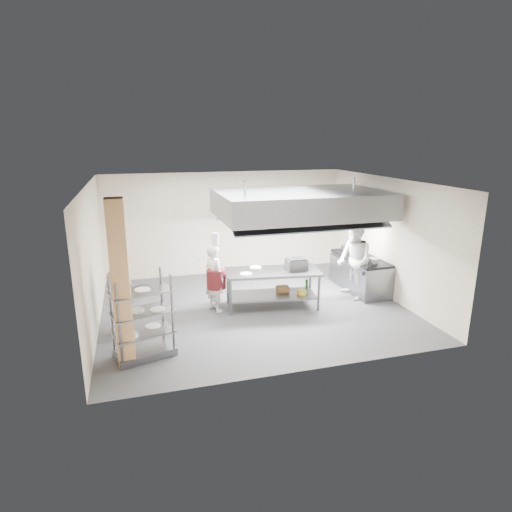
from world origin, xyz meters
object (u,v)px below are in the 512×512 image
object	(u,v)px
chef_plating	(119,292)
chef_line	(354,261)
chef_head	(214,278)
griddle	(296,264)
pass_rack	(142,317)
island	(272,289)
cooking_range	(360,274)
stockpot	(362,254)

from	to	relation	value
chef_plating	chef_line	bearing A→B (deg)	67.23
chef_head	griddle	distance (m)	1.98
pass_rack	chef_plating	world-z (taller)	chef_plating
chef_line	island	bearing A→B (deg)	-88.39
pass_rack	chef_head	world-z (taller)	chef_head
pass_rack	chef_plating	bearing A→B (deg)	94.03
pass_rack	cooking_range	distance (m)	6.09
pass_rack	chef_line	distance (m)	5.46
chef_head	griddle	bearing A→B (deg)	-120.66
chef_line	chef_plating	distance (m)	5.63
pass_rack	griddle	size ratio (longest dim) A/B	3.33
pass_rack	chef_line	world-z (taller)	chef_line
cooking_range	stockpot	size ratio (longest dim) A/B	7.79
stockpot	chef_line	bearing A→B (deg)	-134.95
cooking_range	chef_head	distance (m)	4.03
cooking_range	griddle	world-z (taller)	griddle
griddle	stockpot	world-z (taller)	griddle
chef_head	chef_plating	xyz separation A→B (m)	(-2.09, -0.72, 0.12)
chef_line	chef_plating	xyz separation A→B (m)	(-5.60, -0.58, -0.06)
chef_plating	stockpot	size ratio (longest dim) A/B	7.13
chef_plating	stockpot	bearing A→B (deg)	71.20
pass_rack	stockpot	xyz separation A→B (m)	(5.67, 2.15, 0.19)
cooking_range	griddle	bearing A→B (deg)	-165.10
chef_head	chef_plating	bearing A→B (deg)	83.39
chef_line	pass_rack	bearing A→B (deg)	-71.05
chef_head	stockpot	xyz separation A→B (m)	(3.99, 0.33, 0.19)
pass_rack	cooking_range	bearing A→B (deg)	4.55
stockpot	pass_rack	bearing A→B (deg)	-159.23
pass_rack	chef_line	bearing A→B (deg)	1.33
island	cooking_range	world-z (taller)	island
pass_rack	stockpot	size ratio (longest dim) A/B	6.20
pass_rack	chef_head	xyz separation A→B (m)	(1.68, 1.81, 0.00)
pass_rack	island	bearing A→B (deg)	12.00
chef_plating	pass_rack	bearing A→B (deg)	-8.09
island	chef_plating	bearing A→B (deg)	-162.87
island	griddle	world-z (taller)	griddle
island	chef_plating	world-z (taller)	chef_plating
chef_line	griddle	size ratio (longest dim) A/B	4.10
island	stockpot	xyz separation A→B (m)	(2.63, 0.50, 0.53)
stockpot	island	bearing A→B (deg)	-169.29
island	cooking_range	size ratio (longest dim) A/B	1.12
griddle	chef_line	bearing A→B (deg)	1.57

